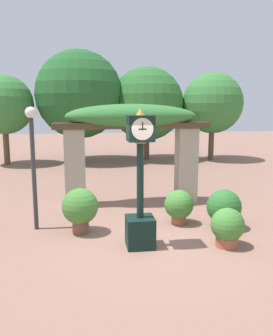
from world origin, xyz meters
TOP-DOWN VIEW (x-y plane):
  - ground_plane at (0.00, 0.00)m, footprint 60.00×60.00m
  - pedestal_clock at (-0.28, -0.13)m, footprint 0.56×0.56m
  - pergola at (0.00, 3.15)m, footprint 4.45×1.17m
  - potted_plant_near_left at (1.49, -0.39)m, footprint 0.69×0.69m
  - potted_plant_near_right at (0.88, 1.13)m, footprint 0.71×0.71m
  - potted_plant_far_left at (-1.49, 0.85)m, footprint 0.82×0.82m
  - potted_plant_far_right at (1.84, 0.66)m, footprint 0.81×0.81m
  - lamp_post at (-2.52, 1.26)m, footprint 0.25×0.25m
  - tree_line at (0.13, 11.28)m, footprint 13.36×4.37m

SIDE VIEW (x-z plane):
  - ground_plane at x=0.00m, z-range 0.00..0.00m
  - potted_plant_near_left at x=1.49m, z-range 0.02..0.83m
  - potted_plant_near_right at x=0.88m, z-range 0.04..0.88m
  - potted_plant_far_right at x=1.84m, z-range 0.05..0.97m
  - potted_plant_far_left at x=-1.49m, z-range 0.07..1.11m
  - pedestal_clock at x=-0.28m, z-range -0.20..2.62m
  - lamp_post at x=-2.52m, z-range 0.42..3.26m
  - pergola at x=0.00m, z-range 0.65..3.56m
  - tree_line at x=0.13m, z-range 0.33..5.90m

